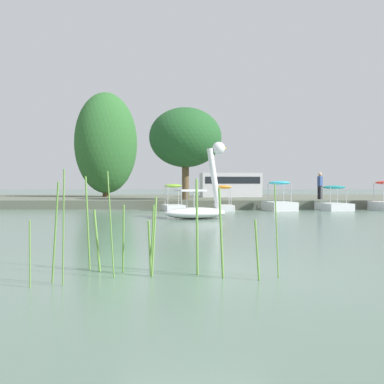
{
  "coord_description": "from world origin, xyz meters",
  "views": [
    {
      "loc": [
        -0.13,
        -7.78,
        1.33
      ],
      "look_at": [
        0.13,
        15.64,
        1.05
      ],
      "focal_mm": 46.29,
      "sensor_mm": 36.0,
      "label": 1
    }
  ],
  "objects_px": {
    "pedal_boat_cyan": "(279,202)",
    "pedal_boat_orange": "(224,203)",
    "pedal_boat_lime": "(173,202)",
    "person_on_path": "(320,185)",
    "swan_boat": "(199,203)",
    "parked_van": "(231,184)",
    "tree_willow_overhanging": "(106,143)",
    "pedal_boat_teal": "(334,202)",
    "tree_sapling_by_fence": "(185,138)"
  },
  "relations": [
    {
      "from": "pedal_boat_teal",
      "to": "parked_van",
      "type": "distance_m",
      "value": 11.27
    },
    {
      "from": "pedal_boat_cyan",
      "to": "tree_willow_overhanging",
      "type": "relative_size",
      "value": 0.3
    },
    {
      "from": "pedal_boat_lime",
      "to": "person_on_path",
      "type": "height_order",
      "value": "person_on_path"
    },
    {
      "from": "pedal_boat_lime",
      "to": "tree_sapling_by_fence",
      "type": "xyz_separation_m",
      "value": [
        0.65,
        3.24,
        3.81
      ]
    },
    {
      "from": "tree_sapling_by_fence",
      "to": "person_on_path",
      "type": "relative_size",
      "value": 3.68
    },
    {
      "from": "swan_boat",
      "to": "person_on_path",
      "type": "relative_size",
      "value": 1.89
    },
    {
      "from": "tree_willow_overhanging",
      "to": "tree_sapling_by_fence",
      "type": "relative_size",
      "value": 1.3
    },
    {
      "from": "tree_willow_overhanging",
      "to": "person_on_path",
      "type": "distance_m",
      "value": 16.61
    },
    {
      "from": "pedal_boat_orange",
      "to": "pedal_boat_cyan",
      "type": "relative_size",
      "value": 0.78
    },
    {
      "from": "pedal_boat_orange",
      "to": "pedal_boat_teal",
      "type": "height_order",
      "value": "pedal_boat_orange"
    },
    {
      "from": "pedal_boat_orange",
      "to": "pedal_boat_teal",
      "type": "distance_m",
      "value": 6.08
    },
    {
      "from": "pedal_boat_cyan",
      "to": "pedal_boat_teal",
      "type": "distance_m",
      "value": 3.04
    },
    {
      "from": "person_on_path",
      "to": "tree_sapling_by_fence",
      "type": "bearing_deg",
      "value": -175.76
    },
    {
      "from": "pedal_boat_teal",
      "to": "tree_sapling_by_fence",
      "type": "bearing_deg",
      "value": 159.92
    },
    {
      "from": "person_on_path",
      "to": "pedal_boat_orange",
      "type": "bearing_deg",
      "value": -147.56
    },
    {
      "from": "person_on_path",
      "to": "parked_van",
      "type": "relative_size",
      "value": 0.36
    },
    {
      "from": "person_on_path",
      "to": "swan_boat",
      "type": "bearing_deg",
      "value": -126.72
    },
    {
      "from": "tree_willow_overhanging",
      "to": "swan_boat",
      "type": "bearing_deg",
      "value": -69.59
    },
    {
      "from": "person_on_path",
      "to": "parked_van",
      "type": "bearing_deg",
      "value": 127.25
    },
    {
      "from": "pedal_boat_cyan",
      "to": "pedal_boat_teal",
      "type": "xyz_separation_m",
      "value": [
        3.03,
        0.19,
        -0.05
      ]
    },
    {
      "from": "person_on_path",
      "to": "pedal_boat_lime",
      "type": "bearing_deg",
      "value": -156.81
    },
    {
      "from": "pedal_boat_cyan",
      "to": "person_on_path",
      "type": "height_order",
      "value": "person_on_path"
    },
    {
      "from": "pedal_boat_cyan",
      "to": "parked_van",
      "type": "height_order",
      "value": "parked_van"
    },
    {
      "from": "pedal_boat_orange",
      "to": "person_on_path",
      "type": "height_order",
      "value": "person_on_path"
    },
    {
      "from": "tree_willow_overhanging",
      "to": "person_on_path",
      "type": "height_order",
      "value": "tree_willow_overhanging"
    },
    {
      "from": "pedal_boat_lime",
      "to": "tree_willow_overhanging",
      "type": "relative_size",
      "value": 0.25
    },
    {
      "from": "pedal_boat_teal",
      "to": "tree_sapling_by_fence",
      "type": "relative_size",
      "value": 0.4
    },
    {
      "from": "parked_van",
      "to": "pedal_boat_lime",
      "type": "bearing_deg",
      "value": -111.16
    },
    {
      "from": "person_on_path",
      "to": "pedal_boat_teal",
      "type": "bearing_deg",
      "value": -93.33
    },
    {
      "from": "pedal_boat_cyan",
      "to": "parked_van",
      "type": "xyz_separation_m",
      "value": [
        -1.74,
        10.35,
        1.01
      ]
    },
    {
      "from": "pedal_boat_lime",
      "to": "swan_boat",
      "type": "bearing_deg",
      "value": -79.58
    },
    {
      "from": "pedal_boat_orange",
      "to": "tree_willow_overhanging",
      "type": "height_order",
      "value": "tree_willow_overhanging"
    },
    {
      "from": "parked_van",
      "to": "swan_boat",
      "type": "bearing_deg",
      "value": -99.4
    },
    {
      "from": "person_on_path",
      "to": "pedal_boat_cyan",
      "type": "bearing_deg",
      "value": -130.54
    },
    {
      "from": "pedal_boat_orange",
      "to": "tree_sapling_by_fence",
      "type": "distance_m",
      "value": 5.51
    },
    {
      "from": "pedal_boat_lime",
      "to": "person_on_path",
      "type": "bearing_deg",
      "value": 23.19
    },
    {
      "from": "pedal_boat_teal",
      "to": "person_on_path",
      "type": "xyz_separation_m",
      "value": [
        0.21,
        3.6,
        0.96
      ]
    },
    {
      "from": "pedal_boat_cyan",
      "to": "pedal_boat_teal",
      "type": "height_order",
      "value": "pedal_boat_cyan"
    },
    {
      "from": "pedal_boat_cyan",
      "to": "parked_van",
      "type": "relative_size",
      "value": 0.52
    },
    {
      "from": "pedal_boat_cyan",
      "to": "pedal_boat_lime",
      "type": "bearing_deg",
      "value": -179.32
    },
    {
      "from": "pedal_boat_lime",
      "to": "pedal_boat_cyan",
      "type": "height_order",
      "value": "pedal_boat_cyan"
    },
    {
      "from": "parked_van",
      "to": "tree_sapling_by_fence",
      "type": "bearing_deg",
      "value": -115.22
    },
    {
      "from": "pedal_boat_lime",
      "to": "pedal_boat_teal",
      "type": "xyz_separation_m",
      "value": [
        8.8,
        0.26,
        -0.02
      ]
    },
    {
      "from": "tree_willow_overhanging",
      "to": "parked_van",
      "type": "relative_size",
      "value": 1.73
    },
    {
      "from": "pedal_boat_cyan",
      "to": "pedal_boat_orange",
      "type": "bearing_deg",
      "value": -176.27
    },
    {
      "from": "pedal_boat_lime",
      "to": "pedal_boat_teal",
      "type": "relative_size",
      "value": 0.82
    },
    {
      "from": "tree_willow_overhanging",
      "to": "person_on_path",
      "type": "bearing_deg",
      "value": -27.32
    },
    {
      "from": "tree_willow_overhanging",
      "to": "parked_van",
      "type": "bearing_deg",
      "value": -5.57
    },
    {
      "from": "swan_boat",
      "to": "pedal_boat_cyan",
      "type": "relative_size",
      "value": 1.31
    },
    {
      "from": "pedal_boat_cyan",
      "to": "tree_willow_overhanging",
      "type": "xyz_separation_m",
      "value": [
        -11.23,
        11.27,
        4.16
      ]
    }
  ]
}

